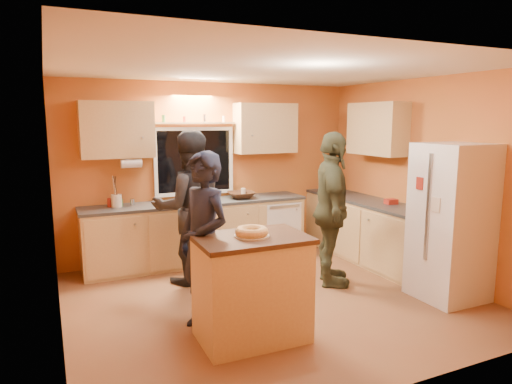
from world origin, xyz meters
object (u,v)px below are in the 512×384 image
island (252,287)px  person_center (189,208)px  refrigerator (451,222)px  person_right (332,210)px  person_left (204,243)px

island → person_center: (-0.08, 1.74, 0.46)m
island → refrigerator: bearing=0.4°
refrigerator → person_right: 1.37m
person_center → person_left: bearing=83.4°
person_left → person_center: 1.40m
person_left → refrigerator: bearing=63.6°
refrigerator → person_center: person_center is taller
island → person_center: size_ratio=0.54×
person_left → person_right: size_ratio=0.92×
refrigerator → person_right: person_right is taller
island → person_right: (1.49, 0.91, 0.45)m
refrigerator → island: size_ratio=1.72×
island → person_left: size_ratio=0.59×
refrigerator → person_left: 2.87m
refrigerator → person_left: refrigerator is taller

